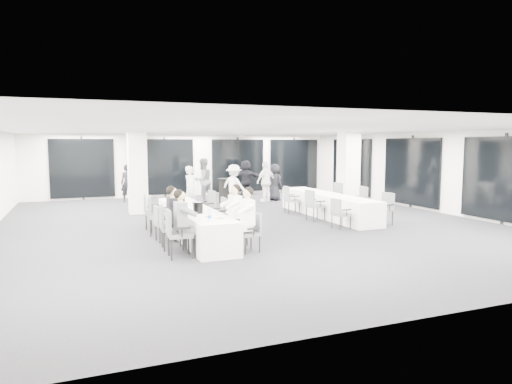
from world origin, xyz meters
The scene contains 43 objects.
room centered at (0.89, 1.11, 1.39)m, with size 14.04×16.04×2.84m.
column_left centered at (-2.80, 3.20, 1.40)m, with size 0.60×0.60×2.80m, color white.
column_right centered at (4.20, 1.00, 1.40)m, with size 0.60×0.60×2.80m, color white.
banquet_table_main centered at (-2.02, -1.51, 0.38)m, with size 0.90×5.00×0.75m, color white.
banquet_table_side centered at (2.90, 0.20, 0.38)m, with size 0.90×5.00×0.75m, color white.
cocktail_table centered at (0.75, 4.23, 0.52)m, with size 0.74×0.74×1.03m.
chair_main_left_near centered at (-2.85, -3.42, 0.58)m, with size 0.54×0.60×1.02m.
chair_main_left_second centered at (-2.85, -2.59, 0.57)m, with size 0.54×0.60×1.00m.
chair_main_left_mid centered at (-2.84, -1.72, 0.50)m, with size 0.48×0.53×0.88m.
chair_main_left_fourth centered at (-2.85, -0.84, 0.59)m, with size 0.61×0.64×1.03m.
chair_main_left_far centered at (-2.85, 0.10, 0.55)m, with size 0.56×0.60×0.97m.
chair_main_right_near centered at (-1.19, -3.49, 0.49)m, with size 0.50×0.54×0.86m.
chair_main_right_second centered at (-1.18, -2.67, 0.55)m, with size 0.50×0.55×0.96m.
chair_main_right_mid centered at (-1.18, -1.73, 0.54)m, with size 0.50×0.56×0.95m.
chair_main_right_fourth centered at (-1.18, -1.04, 0.53)m, with size 0.49×0.55×0.93m.
chair_main_right_far centered at (-1.18, 0.18, 0.58)m, with size 0.55×0.60×1.01m.
chair_side_left_near centered at (2.07, -1.87, 0.49)m, with size 0.49×0.53×0.86m.
chair_side_left_mid centered at (2.06, -0.38, 0.55)m, with size 0.53×0.58×0.96m.
chair_side_left_far centered at (2.06, 1.29, 0.53)m, with size 0.51×0.56×0.93m.
chair_side_right_near centered at (3.73, -1.72, 0.54)m, with size 0.55×0.59×0.94m.
chair_side_right_mid centered at (3.73, -0.39, 0.58)m, with size 0.57×0.62×1.01m.
chair_side_right_far centered at (3.73, 1.07, 0.58)m, with size 0.59×0.63×1.01m.
seated_guest_a centered at (-2.68, -3.43, 0.81)m, with size 0.50×0.38×1.44m.
seated_guest_b centered at (-2.68, -2.60, 0.81)m, with size 0.50×0.38×1.44m.
seated_guest_c centered at (-1.35, -3.51, 0.81)m, with size 0.50×0.38×1.44m.
seated_guest_d centered at (-1.35, -2.67, 0.81)m, with size 0.50×0.38×1.44m.
standing_guest_a centered at (-0.96, 3.18, 0.91)m, with size 0.66×0.53×1.81m, color white.
standing_guest_b centered at (0.02, 5.16, 1.02)m, with size 0.99×0.60×2.05m, color slate.
standing_guest_c centered at (0.85, 3.70, 0.90)m, with size 1.17×0.59×1.81m, color white.
standing_guest_d centered at (2.53, 4.53, 0.95)m, with size 1.11×0.62×1.89m, color white.
standing_guest_e centered at (3.03, 4.78, 0.88)m, with size 0.85×0.52×1.75m, color black.
standing_guest_f centered at (2.62, 7.20, 0.93)m, with size 1.70×0.66×1.86m, color black.
standing_guest_g centered at (-2.80, 6.54, 0.88)m, with size 0.64×0.52×1.75m, color black.
standing_guest_h centered at (4.84, 2.00, 0.87)m, with size 0.84×0.51×1.73m, color slate.
ice_bucket_near centered at (-2.10, -2.37, 0.88)m, with size 0.24×0.24×0.27m, color black.
ice_bucket_far centered at (-2.09, -0.44, 0.87)m, with size 0.22×0.22×0.25m, color black.
water_bottle_a centered at (-2.16, -3.56, 0.87)m, with size 0.08×0.08×0.24m, color silver.
water_bottle_b centered at (-1.91, -1.12, 0.85)m, with size 0.06×0.06×0.20m, color silver.
water_bottle_c centered at (-2.08, 0.65, 0.86)m, with size 0.07×0.07×0.22m, color silver.
plate_a centered at (-2.05, -3.06, 0.76)m, with size 0.19×0.19×0.03m.
plate_b centered at (-1.86, -3.32, 0.76)m, with size 0.22×0.22×0.03m.
plate_c centered at (-2.06, -2.21, 0.76)m, with size 0.20×0.20×0.03m.
wine_glass centered at (-1.73, -3.47, 0.89)m, with size 0.07×0.07×0.19m.
Camera 1 is at (-4.73, -12.76, 2.37)m, focal length 32.00 mm.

